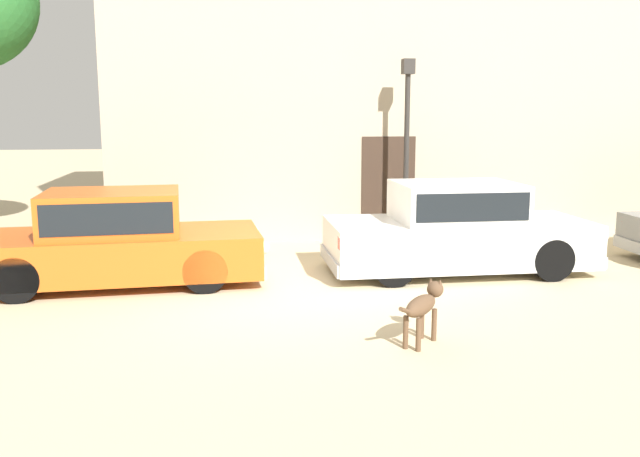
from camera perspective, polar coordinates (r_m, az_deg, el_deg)
name	(u,v)px	position (r m, az deg, el deg)	size (l,w,h in m)	color
ground_plane	(286,293)	(9.78, -2.86, -5.48)	(80.00, 80.00, 0.00)	#CCB78E
parked_sedan_nearest	(116,239)	(10.59, -16.92, -0.82)	(4.48, 2.02, 1.42)	#D15619
parked_sedan_second	(457,228)	(11.13, 11.55, 0.02)	(4.34, 1.77, 1.47)	silver
apartment_block	(456,13)	(17.44, 11.45, 17.44)	(15.90, 6.19, 9.89)	tan
stray_dog_spotted	(424,305)	(7.70, 8.78, -6.41)	(0.76, 0.85, 0.68)	brown
street_lamp	(407,127)	(13.02, 7.37, 8.54)	(0.22, 0.22, 3.56)	#2D2B28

